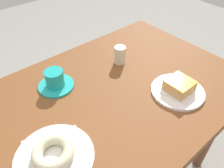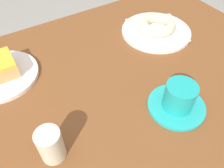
{
  "view_description": "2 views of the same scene",
  "coord_description": "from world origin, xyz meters",
  "px_view_note": "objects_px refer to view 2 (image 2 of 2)",
  "views": [
    {
      "loc": [
        0.37,
        0.48,
        1.34
      ],
      "look_at": [
        -0.05,
        -0.01,
        0.77
      ],
      "focal_mm": 35.53,
      "sensor_mm": 36.0,
      "label": 1
    },
    {
      "loc": [
        -0.21,
        -0.38,
        1.19
      ],
      "look_at": [
        0.01,
        -0.04,
        0.77
      ],
      "focal_mm": 36.29,
      "sensor_mm": 36.0,
      "label": 2
    }
  ],
  "objects_px": {
    "plate_glazed_square": "(1,75)",
    "sugar_jar": "(51,145)",
    "donut_sugar_ring": "(157,25)",
    "coffee_cup": "(179,99)",
    "plate_sugar_ring": "(156,31)"
  },
  "relations": [
    {
      "from": "donut_sugar_ring",
      "to": "coffee_cup",
      "type": "height_order",
      "value": "coffee_cup"
    },
    {
      "from": "plate_glazed_square",
      "to": "coffee_cup",
      "type": "height_order",
      "value": "coffee_cup"
    },
    {
      "from": "coffee_cup",
      "to": "sugar_jar",
      "type": "distance_m",
      "value": 0.31
    },
    {
      "from": "sugar_jar",
      "to": "plate_glazed_square",
      "type": "bearing_deg",
      "value": 97.18
    },
    {
      "from": "donut_sugar_ring",
      "to": "plate_glazed_square",
      "type": "xyz_separation_m",
      "value": [
        -0.51,
        0.06,
        -0.02
      ]
    },
    {
      "from": "donut_sugar_ring",
      "to": "coffee_cup",
      "type": "bearing_deg",
      "value": -120.57
    },
    {
      "from": "plate_glazed_square",
      "to": "sugar_jar",
      "type": "relative_size",
      "value": 2.54
    },
    {
      "from": "plate_glazed_square",
      "to": "sugar_jar",
      "type": "distance_m",
      "value": 0.3
    },
    {
      "from": "plate_glazed_square",
      "to": "sugar_jar",
      "type": "bearing_deg",
      "value": -82.82
    },
    {
      "from": "plate_glazed_square",
      "to": "donut_sugar_ring",
      "type": "bearing_deg",
      "value": -6.9
    },
    {
      "from": "donut_sugar_ring",
      "to": "sugar_jar",
      "type": "bearing_deg",
      "value": -153.41
    },
    {
      "from": "donut_sugar_ring",
      "to": "plate_glazed_square",
      "type": "height_order",
      "value": "donut_sugar_ring"
    },
    {
      "from": "plate_sugar_ring",
      "to": "coffee_cup",
      "type": "xyz_separation_m",
      "value": [
        -0.16,
        -0.28,
        0.03
      ]
    },
    {
      "from": "donut_sugar_ring",
      "to": "sugar_jar",
      "type": "relative_size",
      "value": 1.54
    },
    {
      "from": "plate_sugar_ring",
      "to": "plate_glazed_square",
      "type": "xyz_separation_m",
      "value": [
        -0.51,
        0.06,
        0.0
      ]
    }
  ]
}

